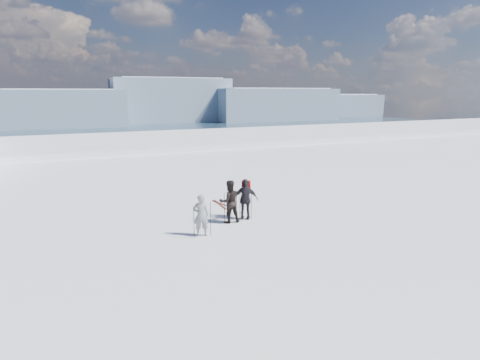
% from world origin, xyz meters
% --- Properties ---
extents(lake_basin, '(820.00, 820.00, 71.62)m').
position_xyz_m(lake_basin, '(0.00, 30.00, -6.50)').
color(lake_basin, white).
rests_on(lake_basin, ground).
extents(far_mountain_range, '(770.00, 110.00, 53.00)m').
position_xyz_m(far_mountain_range, '(29.60, 454.78, -7.19)').
color(far_mountain_range, slate).
rests_on(far_mountain_range, ground).
extents(skier_grey, '(0.65, 0.48, 1.63)m').
position_xyz_m(skier_grey, '(-3.83, 1.83, 0.81)').
color(skier_grey, gray).
rests_on(skier_grey, ground).
extents(skier_dark, '(0.91, 0.72, 1.81)m').
position_xyz_m(skier_dark, '(-2.29, 2.84, 0.90)').
color(skier_dark, black).
rests_on(skier_dark, ground).
extents(skier_pack, '(1.12, 0.86, 1.78)m').
position_xyz_m(skier_pack, '(-1.50, 2.92, 0.89)').
color(skier_pack, black).
rests_on(skier_pack, ground).
extents(backpack, '(0.43, 0.36, 0.56)m').
position_xyz_m(backpack, '(-1.39, 3.15, 2.05)').
color(backpack, red).
rests_on(backpack, skier_pack).
extents(ski_poles, '(2.90, 1.19, 1.35)m').
position_xyz_m(ski_poles, '(-2.54, 2.43, 0.66)').
color(ski_poles, black).
rests_on(ski_poles, ground).
extents(skis_loose, '(0.60, 1.70, 0.03)m').
position_xyz_m(skis_loose, '(-1.74, 5.32, 0.01)').
color(skis_loose, black).
rests_on(skis_loose, ground).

